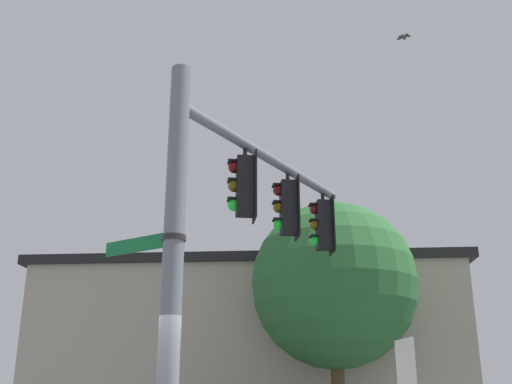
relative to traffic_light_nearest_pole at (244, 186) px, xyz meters
name	(u,v)px	position (x,y,z in m)	size (l,w,h in m)	color
signal_pole	(173,267)	(-1.40, 1.14, -1.75)	(0.31, 0.31, 6.39)	slate
mast_arm	(270,159)	(0.66, -0.56, 0.79)	(0.18, 0.18, 5.35)	slate
traffic_light_nearest_pole	(244,186)	(0.00, 0.00, 0.00)	(0.54, 0.49, 1.31)	black
traffic_light_mid_inner	(287,207)	(1.16, -0.96, 0.00)	(0.54, 0.49, 1.31)	black
traffic_light_mid_outer	(323,225)	(2.33, -1.93, 0.00)	(0.54, 0.49, 1.31)	black
street_name_sign	(156,242)	(-1.18, 1.42, -1.33)	(1.06, 1.24, 0.22)	#147238
bird_flying	(404,37)	(1.37, -3.71, 4.17)	(0.24, 0.29, 0.09)	#4C4742
storefront_building	(251,354)	(11.64, -1.40, -2.06)	(9.75, 15.25, 5.75)	#A89E89
tree_by_storefront	(334,285)	(6.73, -3.21, -0.48)	(4.66, 4.66, 6.80)	#4C3823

